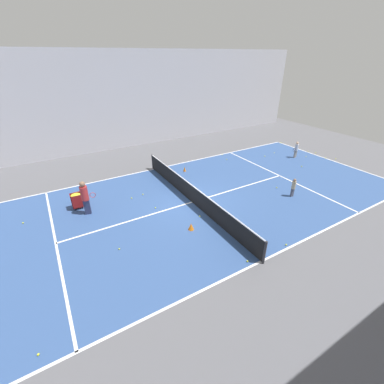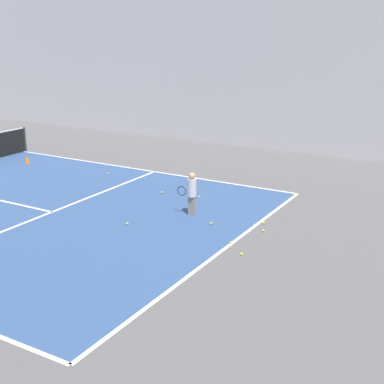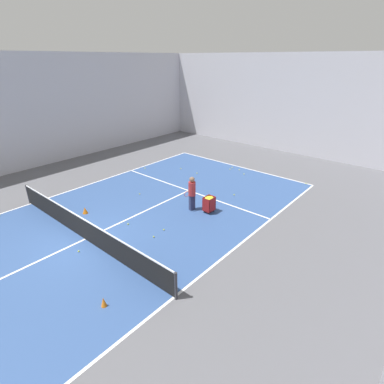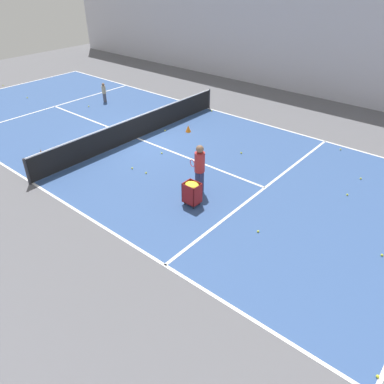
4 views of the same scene
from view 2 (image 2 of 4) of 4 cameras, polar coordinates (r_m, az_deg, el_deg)
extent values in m
cube|color=white|center=(13.04, 3.30, -6.21)|extent=(10.70, 0.10, 0.00)
cube|color=white|center=(24.56, -17.46, 4.14)|extent=(0.10, 24.96, 0.00)
cube|color=white|center=(16.19, -14.71, -2.08)|extent=(10.70, 0.10, 0.00)
cube|color=silver|center=(28.30, -9.26, 14.10)|extent=(0.15, 36.80, 7.63)
cylinder|color=#2D2D33|center=(24.52, -17.40, 5.40)|extent=(0.10, 0.10, 1.07)
cube|color=gray|center=(15.32, 0.00, -1.48)|extent=(0.13, 0.21, 0.57)
cylinder|color=silver|center=(15.15, 0.00, 0.46)|extent=(0.26, 0.26, 0.51)
sphere|color=tan|center=(15.06, 0.00, 1.73)|extent=(0.19, 0.19, 0.19)
torus|color=black|center=(15.29, -1.10, 0.11)|extent=(0.03, 0.28, 0.28)
cone|color=orange|center=(22.34, -17.17, 3.38)|extent=(0.19, 0.19, 0.34)
sphere|color=yellow|center=(12.78, 5.29, -6.61)|extent=(0.07, 0.07, 0.07)
sphere|color=yellow|center=(14.76, -6.94, -3.36)|extent=(0.07, 0.07, 0.07)
sphere|color=yellow|center=(14.68, 2.05, -3.35)|extent=(0.07, 0.07, 0.07)
sphere|color=yellow|center=(14.84, 7.64, -3.28)|extent=(0.07, 0.07, 0.07)
sphere|color=yellow|center=(17.38, 10.81, -0.39)|extent=(0.07, 0.07, 0.07)
sphere|color=yellow|center=(19.95, -8.98, 1.96)|extent=(0.07, 0.07, 0.07)
sphere|color=yellow|center=(14.27, 7.62, -4.11)|extent=(0.07, 0.07, 0.07)
sphere|color=yellow|center=(16.97, 0.77, -0.51)|extent=(0.07, 0.07, 0.07)
sphere|color=yellow|center=(20.53, -6.47, 2.50)|extent=(0.07, 0.07, 0.07)
sphere|color=yellow|center=(13.41, 4.18, -5.41)|extent=(0.07, 0.07, 0.07)
sphere|color=yellow|center=(17.44, -3.23, -0.05)|extent=(0.07, 0.07, 0.07)
camera|label=1|loc=(24.17, -61.71, 13.38)|focal=24.00mm
camera|label=3|loc=(24.89, 0.00, 21.82)|focal=28.00mm
camera|label=4|loc=(37.11, -25.87, 18.63)|focal=35.00mm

